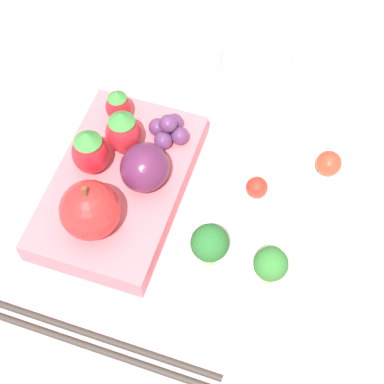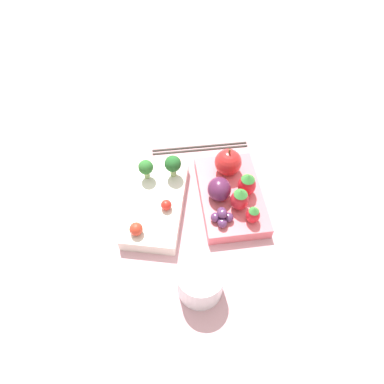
% 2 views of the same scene
% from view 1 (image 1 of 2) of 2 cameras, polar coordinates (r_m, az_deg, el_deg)
% --- Properties ---
extents(ground_plane, '(4.00, 4.00, 0.00)m').
position_cam_1_polar(ground_plane, '(0.60, 0.36, -2.01)').
color(ground_plane, '#C6939E').
extents(bento_box_savoury, '(0.21, 0.12, 0.03)m').
position_cam_1_polar(bento_box_savoury, '(0.58, 6.74, -3.10)').
color(bento_box_savoury, silver).
rests_on(bento_box_savoury, ground_plane).
extents(bento_box_fruit, '(0.20, 0.14, 0.03)m').
position_cam_1_polar(bento_box_fruit, '(0.61, -6.47, 0.57)').
color(bento_box_fruit, '#DB6670').
rests_on(bento_box_fruit, ground_plane).
extents(broccoli_floret_0, '(0.03, 0.03, 0.04)m').
position_cam_1_polar(broccoli_floret_0, '(0.52, 7.01, -6.45)').
color(broccoli_floret_0, '#93B770').
rests_on(broccoli_floret_0, bento_box_savoury).
extents(broccoli_floret_1, '(0.03, 0.03, 0.05)m').
position_cam_1_polar(broccoli_floret_1, '(0.52, 1.59, -4.64)').
color(broccoli_floret_1, '#93B770').
rests_on(broccoli_floret_1, bento_box_savoury).
extents(cherry_tomato_0, '(0.02, 0.02, 0.02)m').
position_cam_1_polar(cherry_tomato_0, '(0.58, 5.78, 0.41)').
color(cherry_tomato_0, red).
rests_on(cherry_tomato_0, bento_box_savoury).
extents(cherry_tomato_1, '(0.02, 0.02, 0.02)m').
position_cam_1_polar(cherry_tomato_1, '(0.60, 12.06, 2.51)').
color(cherry_tomato_1, red).
rests_on(cherry_tomato_1, bento_box_savoury).
extents(apple, '(0.05, 0.05, 0.06)m').
position_cam_1_polar(apple, '(0.55, -9.06, -1.61)').
color(apple, red).
rests_on(apple, bento_box_fruit).
extents(strawberry_0, '(0.02, 0.02, 0.04)m').
position_cam_1_polar(strawberry_0, '(0.62, -6.57, 7.64)').
color(strawberry_0, red).
rests_on(strawberry_0, bento_box_fruit).
extents(strawberry_1, '(0.03, 0.03, 0.05)m').
position_cam_1_polar(strawberry_1, '(0.59, -9.06, 3.59)').
color(strawberry_1, red).
rests_on(strawberry_1, bento_box_fruit).
extents(strawberry_2, '(0.03, 0.03, 0.05)m').
position_cam_1_polar(strawberry_2, '(0.60, -6.14, 5.37)').
color(strawberry_2, red).
rests_on(strawberry_2, bento_box_fruit).
extents(plum, '(0.05, 0.04, 0.04)m').
position_cam_1_polar(plum, '(0.57, -4.36, 1.99)').
color(plum, '#511E42').
rests_on(plum, bento_box_fruit).
extents(grape_cluster, '(0.04, 0.04, 0.03)m').
position_cam_1_polar(grape_cluster, '(0.61, -2.09, 5.55)').
color(grape_cluster, '#562D5B').
rests_on(grape_cluster, bento_box_fruit).
extents(drinking_cup, '(0.07, 0.07, 0.06)m').
position_cam_1_polar(drinking_cup, '(0.68, 5.65, 11.27)').
color(drinking_cup, silver).
rests_on(drinking_cup, ground_plane).
extents(chopsticks_pair, '(0.04, 0.21, 0.01)m').
position_cam_1_polar(chopsticks_pair, '(0.55, -8.16, -13.16)').
color(chopsticks_pair, '#332D28').
rests_on(chopsticks_pair, ground_plane).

